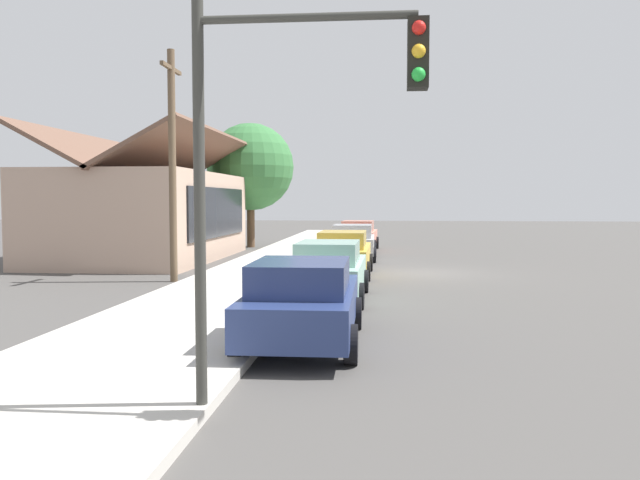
{
  "coord_description": "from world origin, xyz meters",
  "views": [
    {
      "loc": [
        -23.71,
        1.39,
        2.67
      ],
      "look_at": [
        -1.06,
        3.61,
        1.25
      ],
      "focal_mm": 36.09,
      "sensor_mm": 36.0,
      "label": 1
    }
  ],
  "objects_px": {
    "car_navy": "(303,301)",
    "utility_pole_wooden": "(172,161)",
    "traffic_light_main": "(286,130)",
    "fire_hydrant_red": "(257,296)",
    "car_mustard": "(343,253)",
    "car_silver": "(353,242)",
    "car_coral": "(358,235)",
    "car_seafoam": "(329,270)",
    "shade_tree": "(250,167)"
  },
  "relations": [
    {
      "from": "car_silver",
      "to": "shade_tree",
      "type": "xyz_separation_m",
      "value": [
        7.21,
        6.13,
        3.71
      ]
    },
    {
      "from": "car_silver",
      "to": "fire_hydrant_red",
      "type": "relative_size",
      "value": 6.28
    },
    {
      "from": "car_seafoam",
      "to": "fire_hydrant_red",
      "type": "relative_size",
      "value": 6.63
    },
    {
      "from": "shade_tree",
      "to": "car_silver",
      "type": "bearing_deg",
      "value": -139.62
    },
    {
      "from": "car_coral",
      "to": "traffic_light_main",
      "type": "distance_m",
      "value": 26.56
    },
    {
      "from": "car_navy",
      "to": "utility_pole_wooden",
      "type": "height_order",
      "value": "utility_pole_wooden"
    },
    {
      "from": "car_mustard",
      "to": "utility_pole_wooden",
      "type": "height_order",
      "value": "utility_pole_wooden"
    },
    {
      "from": "car_mustard",
      "to": "fire_hydrant_red",
      "type": "xyz_separation_m",
      "value": [
        -8.32,
        1.43,
        -0.32
      ]
    },
    {
      "from": "car_mustard",
      "to": "fire_hydrant_red",
      "type": "bearing_deg",
      "value": 170.79
    },
    {
      "from": "traffic_light_main",
      "to": "utility_pole_wooden",
      "type": "bearing_deg",
      "value": 23.88
    },
    {
      "from": "car_mustard",
      "to": "traffic_light_main",
      "type": "height_order",
      "value": "traffic_light_main"
    },
    {
      "from": "car_silver",
      "to": "utility_pole_wooden",
      "type": "bearing_deg",
      "value": 146.14
    },
    {
      "from": "car_mustard",
      "to": "traffic_light_main",
      "type": "relative_size",
      "value": 0.94
    },
    {
      "from": "utility_pole_wooden",
      "to": "fire_hydrant_red",
      "type": "distance_m",
      "value": 8.14
    },
    {
      "from": "car_coral",
      "to": "traffic_light_main",
      "type": "height_order",
      "value": "traffic_light_main"
    },
    {
      "from": "car_silver",
      "to": "traffic_light_main",
      "type": "height_order",
      "value": "traffic_light_main"
    },
    {
      "from": "car_mustard",
      "to": "car_coral",
      "type": "height_order",
      "value": "same"
    },
    {
      "from": "car_silver",
      "to": "car_navy",
      "type": "bearing_deg",
      "value": 179.26
    },
    {
      "from": "car_seafoam",
      "to": "car_silver",
      "type": "relative_size",
      "value": 1.06
    },
    {
      "from": "car_seafoam",
      "to": "shade_tree",
      "type": "xyz_separation_m",
      "value": [
        18.93,
        6.05,
        3.71
      ]
    },
    {
      "from": "car_mustard",
      "to": "utility_pole_wooden",
      "type": "xyz_separation_m",
      "value": [
        -2.12,
        5.43,
        3.11
      ]
    },
    {
      "from": "traffic_light_main",
      "to": "shade_tree",
      "type": "bearing_deg",
      "value": 12.58
    },
    {
      "from": "car_seafoam",
      "to": "car_coral",
      "type": "bearing_deg",
      "value": 0.37
    },
    {
      "from": "car_silver",
      "to": "fire_hydrant_red",
      "type": "bearing_deg",
      "value": 173.83
    },
    {
      "from": "car_mustard",
      "to": "shade_tree",
      "type": "relative_size",
      "value": 0.7
    },
    {
      "from": "car_navy",
      "to": "shade_tree",
      "type": "distance_m",
      "value": 25.25
    },
    {
      "from": "fire_hydrant_red",
      "to": "traffic_light_main",
      "type": "bearing_deg",
      "value": -165.85
    },
    {
      "from": "car_navy",
      "to": "utility_pole_wooden",
      "type": "relative_size",
      "value": 0.63
    },
    {
      "from": "car_seafoam",
      "to": "traffic_light_main",
      "type": "height_order",
      "value": "traffic_light_main"
    },
    {
      "from": "car_silver",
      "to": "car_coral",
      "type": "xyz_separation_m",
      "value": [
        5.38,
        -0.05,
        -0.0
      ]
    },
    {
      "from": "car_mustard",
      "to": "car_navy",
      "type": "bearing_deg",
      "value": -179.84
    },
    {
      "from": "traffic_light_main",
      "to": "utility_pole_wooden",
      "type": "height_order",
      "value": "utility_pole_wooden"
    },
    {
      "from": "car_navy",
      "to": "car_coral",
      "type": "bearing_deg",
      "value": -1.12
    },
    {
      "from": "car_seafoam",
      "to": "car_coral",
      "type": "xyz_separation_m",
      "value": [
        17.09,
        -0.12,
        -0.0
      ]
    },
    {
      "from": "car_mustard",
      "to": "fire_hydrant_red",
      "type": "height_order",
      "value": "car_mustard"
    },
    {
      "from": "utility_pole_wooden",
      "to": "shade_tree",
      "type": "bearing_deg",
      "value": 2.39
    },
    {
      "from": "car_seafoam",
      "to": "car_silver",
      "type": "xyz_separation_m",
      "value": [
        11.72,
        -0.08,
        0.0
      ]
    },
    {
      "from": "car_navy",
      "to": "car_seafoam",
      "type": "height_order",
      "value": "same"
    },
    {
      "from": "car_silver",
      "to": "traffic_light_main",
      "type": "bearing_deg",
      "value": -179.84
    },
    {
      "from": "car_coral",
      "to": "shade_tree",
      "type": "xyz_separation_m",
      "value": [
        1.83,
        6.17,
        3.71
      ]
    },
    {
      "from": "fire_hydrant_red",
      "to": "car_seafoam",
      "type": "bearing_deg",
      "value": -27.02
    },
    {
      "from": "car_navy",
      "to": "fire_hydrant_red",
      "type": "relative_size",
      "value": 6.62
    },
    {
      "from": "fire_hydrant_red",
      "to": "shade_tree",
      "type": "bearing_deg",
      "value": 12.1
    },
    {
      "from": "traffic_light_main",
      "to": "fire_hydrant_red",
      "type": "relative_size",
      "value": 7.32
    },
    {
      "from": "car_silver",
      "to": "car_coral",
      "type": "distance_m",
      "value": 5.38
    },
    {
      "from": "car_silver",
      "to": "utility_pole_wooden",
      "type": "height_order",
      "value": "utility_pole_wooden"
    },
    {
      "from": "car_navy",
      "to": "shade_tree",
      "type": "height_order",
      "value": "shade_tree"
    },
    {
      "from": "car_navy",
      "to": "car_mustard",
      "type": "height_order",
      "value": "same"
    },
    {
      "from": "car_coral",
      "to": "car_silver",
      "type": "bearing_deg",
      "value": -178.05
    },
    {
      "from": "traffic_light_main",
      "to": "fire_hydrant_red",
      "type": "bearing_deg",
      "value": 14.15
    }
  ]
}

